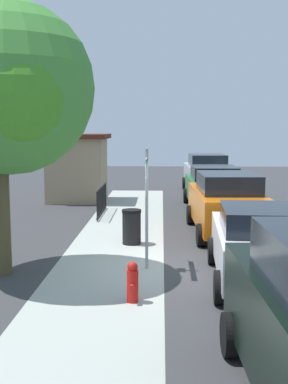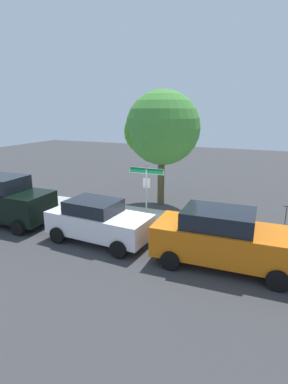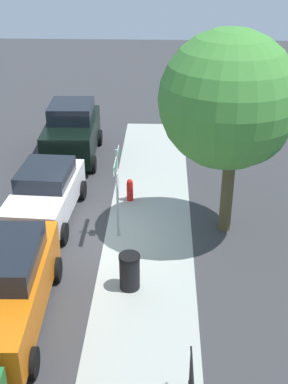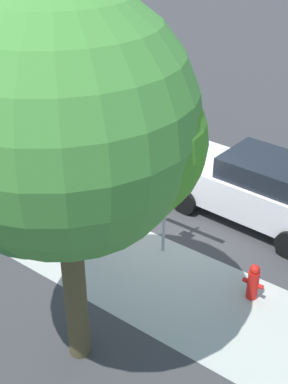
# 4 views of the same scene
# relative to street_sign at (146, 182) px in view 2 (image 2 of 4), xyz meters

# --- Properties ---
(ground_plane) EXTENTS (60.00, 60.00, 0.00)m
(ground_plane) POSITION_rel_street_sign_xyz_m (0.24, -0.40, -1.98)
(ground_plane) COLOR #38383A
(sidewalk_strip) EXTENTS (24.00, 2.60, 0.00)m
(sidewalk_strip) POSITION_rel_street_sign_xyz_m (2.24, 0.90, -1.97)
(sidewalk_strip) COLOR #A6ABA2
(sidewalk_strip) RESTS_ON ground_plane
(street_sign) EXTENTS (1.59, 0.07, 2.79)m
(street_sign) POSITION_rel_street_sign_xyz_m (0.00, 0.00, 0.00)
(street_sign) COLOR #9EA0A5
(street_sign) RESTS_ON ground_plane
(shade_tree) EXTENTS (3.78, 3.78, 6.01)m
(shade_tree) POSITION_rel_street_sign_xyz_m (-0.49, 3.07, 2.04)
(shade_tree) COLOR #4B4429
(shade_tree) RESTS_ON ground_plane
(car_black) EXTENTS (4.07, 2.18, 2.16)m
(car_black) POSITION_rel_street_sign_xyz_m (-5.81, -2.31, -0.91)
(car_black) COLOR black
(car_black) RESTS_ON ground_plane
(car_white) EXTENTS (4.13, 2.10, 1.66)m
(car_white) POSITION_rel_street_sign_xyz_m (-1.01, -2.36, -1.13)
(car_white) COLOR white
(car_white) RESTS_ON ground_plane
(car_orange) EXTENTS (4.75, 2.25, 1.90)m
(car_orange) POSITION_rel_street_sign_xyz_m (3.78, -2.32, -1.02)
(car_orange) COLOR orange
(car_orange) RESTS_ON ground_plane
(fire_hydrant) EXTENTS (0.42, 0.22, 0.78)m
(fire_hydrant) POSITION_rel_street_sign_xyz_m (-2.25, 0.20, -1.59)
(fire_hydrant) COLOR red
(fire_hydrant) RESTS_ON ground_plane
(trash_bin) EXTENTS (0.55, 0.55, 0.98)m
(trash_bin) POSITION_rel_street_sign_xyz_m (2.45, 0.50, -1.48)
(trash_bin) COLOR black
(trash_bin) RESTS_ON ground_plane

